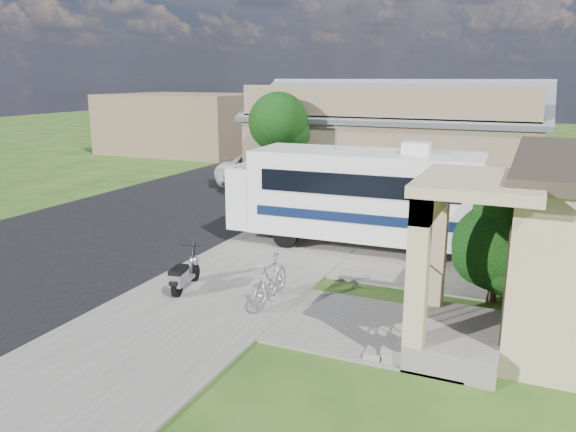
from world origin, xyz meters
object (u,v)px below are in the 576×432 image
at_px(pickup_truck, 271,167).
at_px(garden_hose, 414,322).
at_px(bicycle, 271,282).
at_px(van, 309,149).
at_px(scooter, 184,275).
at_px(shrub, 501,243).
at_px(motorhome, 356,193).

xyz_separation_m(pickup_truck, garden_hose, (9.89, -13.68, -0.75)).
bearing_deg(bicycle, van, 107.18).
bearing_deg(scooter, garden_hose, -7.34).
bearing_deg(shrub, bicycle, -153.17).
distance_m(shrub, garden_hose, 2.97).
height_order(pickup_truck, garden_hose, pickup_truck).
bearing_deg(van, scooter, -86.24).
bearing_deg(van, bicycle, -80.31).
relative_size(van, garden_hose, 16.21).
distance_m(van, garden_hose, 22.77).
bearing_deg(pickup_truck, scooter, 115.21).
relative_size(bicycle, van, 0.28).
distance_m(scooter, garden_hose, 5.55).
distance_m(bicycle, garden_hose, 3.31).
distance_m(motorhome, van, 16.89).
relative_size(scooter, garden_hose, 3.89).
xyz_separation_m(shrub, pickup_truck, (-11.35, 11.46, -0.58)).
relative_size(shrub, van, 0.43).
bearing_deg(garden_hose, van, 117.37).
xyz_separation_m(motorhome, shrub, (4.36, -2.90, -0.26)).
bearing_deg(motorhome, garden_hose, -63.07).
bearing_deg(van, pickup_truck, -94.73).
distance_m(motorhome, pickup_truck, 11.08).
xyz_separation_m(motorhome, van, (-7.56, 15.09, -0.73)).
height_order(motorhome, scooter, motorhome).
relative_size(scooter, van, 0.24).
bearing_deg(motorhome, van, 114.04).
xyz_separation_m(scooter, garden_hose, (5.53, 0.34, -0.37)).
bearing_deg(shrub, van, 123.55).
relative_size(motorhome, shrub, 2.78).
distance_m(scooter, bicycle, 2.26).
xyz_separation_m(bicycle, garden_hose, (3.27, 0.17, -0.46)).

